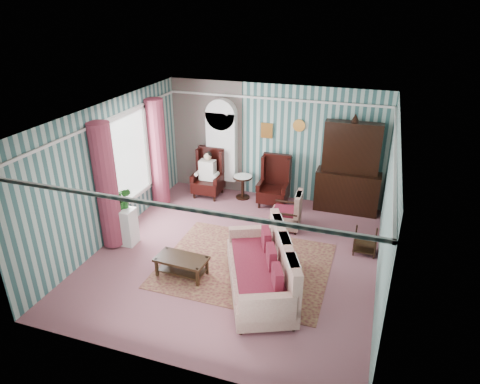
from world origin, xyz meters
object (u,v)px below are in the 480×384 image
(dresser_hutch, at_px, (350,165))
(seated_woman, at_px, (208,175))
(wingback_left, at_px, (208,173))
(plant_stand, at_px, (123,226))
(nest_table, at_px, (365,241))
(sofa, at_px, (260,268))
(bookcase, at_px, (222,151))
(coffee_table, at_px, (182,267))
(wingback_right, at_px, (274,182))
(floral_armchair, at_px, (286,210))
(round_side_table, at_px, (243,187))

(dresser_hutch, distance_m, seated_woman, 3.56)
(wingback_left, bearing_deg, plant_stand, -106.22)
(nest_table, bearing_deg, seated_woman, 159.15)
(plant_stand, bearing_deg, sofa, -12.75)
(bookcase, height_order, coffee_table, bookcase)
(wingback_right, bearing_deg, seated_woman, 180.00)
(bookcase, height_order, dresser_hutch, dresser_hutch)
(seated_woman, height_order, nest_table, seated_woman)
(dresser_hutch, xyz_separation_m, wingback_right, (-1.75, -0.27, -0.55))
(nest_table, bearing_deg, floral_armchair, 163.57)
(bookcase, relative_size, dresser_hutch, 0.95)
(bookcase, distance_m, wingback_left, 0.68)
(wingback_right, distance_m, floral_armchair, 1.18)
(bookcase, height_order, round_side_table, bookcase)
(round_side_table, distance_m, sofa, 3.92)
(wingback_left, xyz_separation_m, wingback_right, (1.75, 0.00, 0.00))
(dresser_hutch, xyz_separation_m, wingback_left, (-3.50, -0.27, -0.55))
(bookcase, relative_size, sofa, 1.00)
(bookcase, bearing_deg, round_side_table, -20.27)
(wingback_right, distance_m, plant_stand, 3.76)
(wingback_left, relative_size, nest_table, 2.31)
(floral_armchair, distance_m, coffee_table, 2.81)
(nest_table, bearing_deg, bookcase, 153.08)
(round_side_table, distance_m, plant_stand, 3.36)
(coffee_table, bearing_deg, sofa, -1.52)
(round_side_table, bearing_deg, seated_woman, -170.54)
(dresser_hutch, bearing_deg, nest_table, -72.61)
(wingback_right, bearing_deg, plant_stand, -132.84)
(nest_table, height_order, plant_stand, plant_stand)
(wingback_left, height_order, seated_woman, wingback_left)
(dresser_hutch, bearing_deg, bookcase, 177.89)
(wingback_right, distance_m, coffee_table, 3.57)
(bookcase, relative_size, round_side_table, 3.73)
(bookcase, xyz_separation_m, round_side_table, (0.65, -0.24, -0.82))
(dresser_hutch, height_order, wingback_right, dresser_hutch)
(wingback_left, bearing_deg, nest_table, -20.85)
(plant_stand, bearing_deg, bookcase, 71.51)
(sofa, distance_m, floral_armchair, 2.45)
(coffee_table, bearing_deg, bookcase, 99.31)
(bookcase, distance_m, nest_table, 4.37)
(sofa, distance_m, coffee_table, 1.55)
(floral_armchair, bearing_deg, coffee_table, 145.71)
(bookcase, xyz_separation_m, sofa, (2.14, -3.86, -0.61))
(wingback_left, height_order, floral_armchair, wingback_left)
(wingback_right, distance_m, round_side_table, 0.92)
(wingback_right, height_order, nest_table, wingback_right)
(floral_armchair, bearing_deg, seated_woman, 62.25)
(wingback_right, height_order, seated_woman, wingback_right)
(bookcase, bearing_deg, wingback_right, -14.57)
(seated_woman, distance_m, sofa, 4.22)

